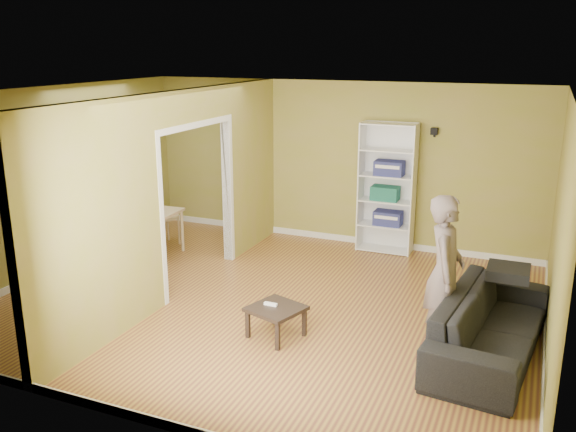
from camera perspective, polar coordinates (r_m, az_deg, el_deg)
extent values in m
plane|color=#AB8232|center=(7.77, -1.95, -8.04)|extent=(6.50, 6.50, 0.00)
plane|color=white|center=(7.13, -2.15, 11.44)|extent=(6.50, 6.50, 0.00)
plane|color=#9C8B4C|center=(9.85, 4.71, 4.95)|extent=(6.50, 0.00, 6.50)
plane|color=#9C8B4C|center=(5.11, -15.19, -5.88)|extent=(6.50, 0.00, 6.50)
plane|color=#9C8B4C|center=(9.17, -20.84, 3.16)|extent=(0.00, 5.50, 5.50)
plane|color=#9C8B4C|center=(6.71, 24.04, -1.52)|extent=(0.00, 5.50, 5.50)
cube|color=black|center=(9.34, 13.52, 7.72)|extent=(0.10, 0.10, 0.10)
imported|color=#272729|center=(6.71, 18.51, -8.85)|extent=(2.37, 1.22, 0.87)
imported|color=slate|center=(6.58, 14.54, -3.92)|extent=(0.76, 0.62, 1.95)
cube|color=white|center=(9.60, 6.84, 2.82)|extent=(0.02, 0.37, 2.01)
cube|color=white|center=(9.41, 11.68, 2.34)|extent=(0.02, 0.37, 2.01)
cube|color=white|center=(9.66, 9.49, 2.80)|extent=(0.85, 0.02, 2.01)
cube|color=white|center=(9.77, 8.98, -3.06)|extent=(0.81, 0.37, 0.02)
cube|color=white|center=(9.65, 9.08, -0.84)|extent=(0.81, 0.37, 0.02)
cube|color=white|center=(9.54, 9.18, 1.43)|extent=(0.81, 0.37, 0.02)
cube|color=white|center=(9.46, 9.29, 3.75)|extent=(0.81, 0.37, 0.02)
cube|color=white|center=(9.38, 9.39, 6.10)|extent=(0.81, 0.37, 0.02)
cube|color=white|center=(9.33, 9.50, 8.49)|extent=(0.81, 0.37, 0.02)
cube|color=navy|center=(9.61, 9.34, -0.18)|extent=(0.43, 0.28, 0.22)
cube|color=#217658|center=(9.52, 9.07, 2.13)|extent=(0.42, 0.27, 0.21)
cube|color=#181F4B|center=(9.43, 9.46, 4.45)|extent=(0.43, 0.28, 0.22)
cube|color=black|center=(6.77, -1.13, -8.67)|extent=(0.53, 0.53, 0.04)
cube|color=black|center=(6.75, -3.64, -10.44)|extent=(0.04, 0.04, 0.31)
cube|color=black|center=(6.59, -0.12, -11.12)|extent=(0.04, 0.04, 0.31)
cube|color=black|center=(7.11, -2.04, -9.00)|extent=(0.04, 0.04, 0.31)
cube|color=black|center=(6.96, 1.33, -9.60)|extent=(0.04, 0.04, 0.31)
cube|color=white|center=(6.80, -1.64, -8.24)|extent=(0.15, 0.04, 0.03)
cube|color=tan|center=(9.57, -13.58, 0.40)|extent=(1.11, 0.74, 0.04)
cylinder|color=tan|center=(9.73, -17.00, -1.74)|extent=(0.05, 0.05, 0.66)
cylinder|color=tan|center=(9.13, -12.05, -2.53)|extent=(0.05, 0.05, 0.66)
cylinder|color=tan|center=(10.21, -14.70, -0.75)|extent=(0.05, 0.05, 0.66)
cylinder|color=tan|center=(9.64, -9.87, -1.43)|extent=(0.05, 0.05, 0.66)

